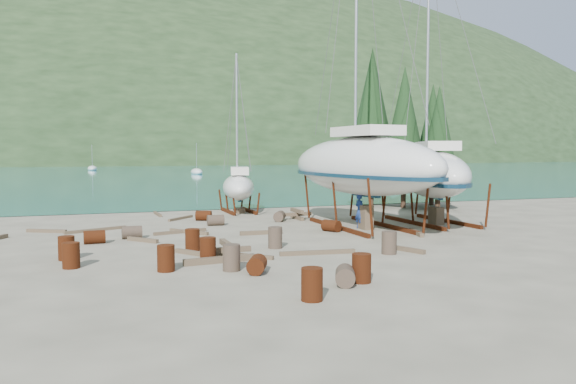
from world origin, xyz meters
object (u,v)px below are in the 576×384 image
object	(u,v)px
large_sailboat_near	(361,165)
large_sailboat_far	(431,173)
worker	(360,211)
small_sailboat_shore	(238,186)

from	to	relation	value
large_sailboat_near	large_sailboat_far	xyz separation A→B (m)	(4.44, 0.21, -0.49)
large_sailboat_far	worker	bearing A→B (deg)	-152.42
large_sailboat_near	large_sailboat_far	world-z (taller)	large_sailboat_near
large_sailboat_near	worker	bearing A→B (deg)	-125.38
large_sailboat_near	small_sailboat_shore	xyz separation A→B (m)	(-4.14, 9.35, -1.57)
large_sailboat_near	small_sailboat_shore	bearing A→B (deg)	108.95
large_sailboat_far	small_sailboat_shore	bearing A→B (deg)	154.25
worker	small_sailboat_shore	bearing A→B (deg)	13.43
large_sailboat_near	worker	world-z (taller)	large_sailboat_near
large_sailboat_far	large_sailboat_near	bearing A→B (deg)	-156.24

